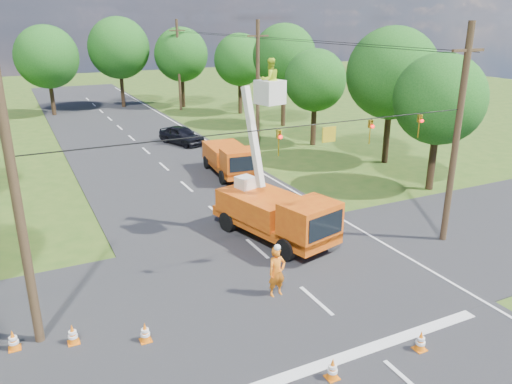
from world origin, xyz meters
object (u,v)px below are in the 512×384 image
traffic_cone_2 (261,222)px  traffic_cone_5 (73,334)px  second_truck (230,159)px  traffic_cone_1 (421,341)px  tree_right_e (240,60)px  traffic_cone_6 (13,340)px  bucket_truck (276,204)px  tree_far_c (181,55)px  tree_right_a (440,99)px  distant_car (182,135)px  pole_right_mid (258,85)px  traffic_cone_4 (145,332)px  tree_right_d (284,56)px  tree_right_b (392,73)px  tree_far_b (119,48)px  tree_right_c (315,81)px  pole_right_far (179,65)px  ground_worker (277,272)px  pole_left (19,215)px  traffic_cone_0 (332,369)px  tree_far_a (47,57)px  traffic_cone_3 (233,195)px  pole_right_near (457,136)px

traffic_cone_2 → traffic_cone_5: bearing=-149.8°
second_truck → traffic_cone_1: (-2.10, -19.98, -0.81)m
tree_right_e → traffic_cone_6: bearing=-124.4°
bucket_truck → tree_far_c: (8.19, 38.38, 4.28)m
traffic_cone_6 → traffic_cone_1: bearing=-26.4°
tree_right_a → distant_car: bearing=119.3°
pole_right_mid → tree_far_c: 22.04m
traffic_cone_4 → tree_right_e: 42.14m
second_truck → tree_right_d: (11.31, 12.95, 5.51)m
tree_right_b → tree_far_b: bearing=110.0°
traffic_cone_4 → tree_right_b: 26.05m
traffic_cone_1 → pole_right_mid: bearing=74.7°
tree_right_c → tree_right_e: tree_right_e is taller
traffic_cone_5 → tree_far_c: tree_far_c is taller
pole_right_far → tree_far_c: 2.43m
ground_worker → tree_right_c: tree_right_c is taller
traffic_cone_4 → pole_left: (-3.12, 1.59, 4.14)m
pole_left → bucket_truck: bearing=18.5°
traffic_cone_0 → traffic_cone_2: same height
distant_car → tree_right_e: size_ratio=0.53×
tree_right_c → bucket_truck: bearing=-127.7°
second_truck → traffic_cone_5: (-12.02, -14.70, -0.81)m
tree_far_a → pole_left: bearing=-96.0°
traffic_cone_2 → traffic_cone_3: same height
traffic_cone_4 → tree_far_b: tree_far_b is taller
tree_far_a → tree_far_c: bearing=-3.9°
tree_right_a → tree_right_e: size_ratio=0.96×
distant_car → traffic_cone_0: (-5.26, -29.86, -0.41)m
traffic_cone_6 → tree_right_a: 25.09m
traffic_cone_0 → tree_far_c: (11.40, 47.80, 5.70)m
traffic_cone_1 → traffic_cone_6: size_ratio=1.00×
tree_right_c → tree_right_d: (1.60, 8.00, 1.37)m
ground_worker → distant_car: ground_worker is taller
tree_right_a → pole_right_mid: bearing=109.7°
traffic_cone_0 → tree_right_d: tree_right_d is taller
traffic_cone_2 → traffic_cone_3: bearing=85.0°
tree_right_c → traffic_cone_4: bearing=-133.6°
pole_right_far → tree_right_a: bearing=-81.6°
pole_right_far → tree_far_b: bearing=137.7°
ground_worker → pole_right_near: (9.62, 0.94, 4.10)m
traffic_cone_5 → tree_right_a: (22.02, 6.65, 5.20)m
tree_right_e → tree_right_b: bearing=-87.0°
traffic_cone_0 → tree_right_e: 44.06m
traffic_cone_3 → tree_right_b: size_ratio=0.07×
tree_right_b → tree_far_c: bearing=100.4°
traffic_cone_1 → tree_far_a: 49.69m
bucket_truck → pole_left: size_ratio=0.94×
ground_worker → tree_right_a: 16.82m
ground_worker → traffic_cone_1: 5.63m
pole_right_near → pole_right_far: bearing=90.0°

